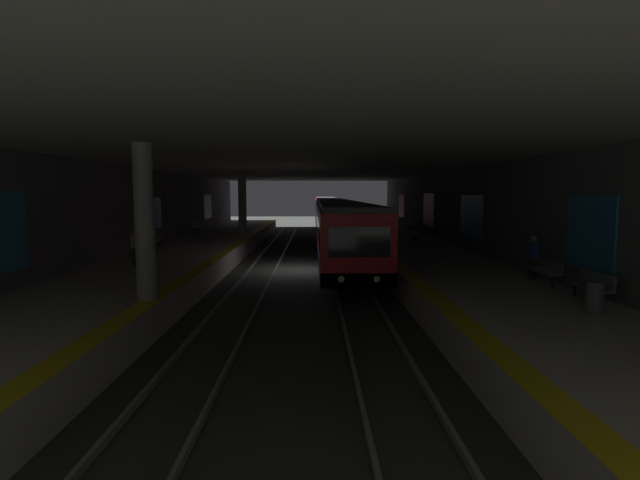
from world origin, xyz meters
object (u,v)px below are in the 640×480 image
Objects in this scene: metro_train at (331,215)px; backpack_on_floor at (415,238)px; bench_left_far at (410,225)px; bench_left_mid at (545,269)px; pillar_near at (144,222)px; bench_right_mid at (154,239)px; bench_right_far at (197,227)px; trash_bin at (594,298)px; person_walking_mid at (242,220)px; person_waiting_near at (533,256)px; bench_left_near at (592,284)px; pillar_far at (242,206)px; person_standing_far at (135,246)px.

metro_train is 16.05m from backpack_on_floor.
bench_left_mid is at bearing 180.00° from bench_left_far.
pillar_near is 13.19m from bench_left_mid.
bench_right_mid is 9.75m from bench_right_far.
person_walking_mid is at bearing 26.39° from trash_bin.
person_waiting_near is 3.93× the size of backpack_on_floor.
bench_right_far is (23.28, 17.07, 0.00)m from bench_left_near.
person_waiting_near is (0.90, 0.01, 0.32)m from bench_left_mid.
person_walking_mid is (5.82, 0.95, -1.33)m from pillar_far.
bench_left_mid is 0.98× the size of person_walking_mid.
bench_right_mid is at bearing 124.80° from bench_left_far.
person_standing_far reaches higher than bench_left_near.
person_waiting_near reaches higher than bench_right_far.
person_waiting_near is at bearing 179.96° from bench_left_far.
bench_right_far reaches higher than trash_bin.
bench_left_far is (22.70, 0.00, 0.00)m from bench_left_mid.
bench_left_near is 2.00× the size of trash_bin.
person_standing_far is at bearing 139.12° from bench_left_far.
backpack_on_floor is (-15.23, -4.98, -0.78)m from metro_train.
bench_right_far is 16.84m from backpack_on_floor.
person_waiting_near reaches higher than backpack_on_floor.
metro_train is 33.96× the size of bench_left_mid.
person_standing_far is at bearing 124.91° from backpack_on_floor.
backpack_on_floor is (-7.80, -12.48, -0.74)m from person_walking_mid.
bench_left_near and bench_left_far have the same top height.
bench_left_mid is at bearing -80.26° from pillar_near.
person_standing_far reaches higher than bench_left_far.
pillar_far is 23.97m from trash_bin.
trash_bin is (-20.58, -12.15, -1.85)m from pillar_far.
bench_left_near is 28.61m from person_walking_mid.
pillar_far is at bearing 37.93° from bench_left_mid.
pillar_far is at bearing -36.30° from bench_right_mid.
pillar_far is 2.89× the size of person_waiting_near.
bench_left_near is 28.87m from bench_right_far.
bench_left_mid is at bearing -148.25° from person_walking_mid.
bench_left_mid is 16.39m from person_standing_far.
backpack_on_floor is at bearing -34.53° from pillar_near.
person_standing_far is at bearing 159.56° from metro_train.
pillar_far reaches higher than bench_left_near.
person_standing_far is (-17.86, 1.93, -0.12)m from person_walking_mid.
person_walking_mid is at bearing 9.24° from pillar_far.
bench_left_mid is 1.00× the size of bench_left_far.
person_waiting_near is 16.15m from person_standing_far.
bench_left_near and bench_right_mid have the same top height.
pillar_near is 11.38× the size of backpack_on_floor.
bench_left_far is (25.39, 0.00, 0.00)m from bench_left_near.
pillar_near is 2.96× the size of person_standing_far.
bench_left_far is at bearing -1.57° from trash_bin.
bench_right_mid is at bearing 57.59° from bench_left_mid.
backpack_on_floor is (3.71, -15.72, -0.32)m from bench_right_mid.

